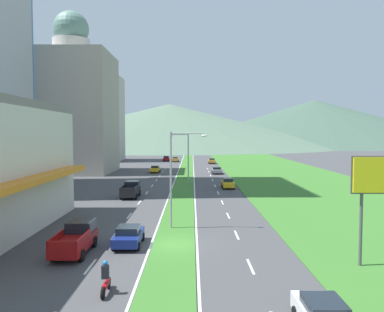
{
  "coord_description": "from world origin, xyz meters",
  "views": [
    {
      "loc": [
        1.37,
        -28.78,
        8.44
      ],
      "look_at": [
        1.21,
        46.34,
        4.1
      ],
      "focal_mm": 36.06,
      "sensor_mm": 36.0,
      "label": 1
    }
  ],
  "objects": [
    {
      "name": "lane_dash_right_2",
      "position": [
        5.1,
        -4.74,
        0.01
      ],
      "size": [
        0.16,
        2.8,
        0.01
      ],
      "primitive_type": "cube",
      "color": "silver",
      "rests_on": "ground_plane"
    },
    {
      "name": "edge_line_median_right",
      "position": [
        1.75,
        60.0,
        0.01
      ],
      "size": [
        0.16,
        240.0,
        0.01
      ],
      "primitive_type": "cube",
      "color": "silver",
      "rests_on": "ground_plane"
    },
    {
      "name": "lane_dash_left_8",
      "position": [
        -5.1,
        41.03,
        0.01
      ],
      "size": [
        0.16,
        2.8,
        0.01
      ],
      "primitive_type": "cube",
      "color": "silver",
      "rests_on": "ground_plane"
    },
    {
      "name": "lane_dash_left_3",
      "position": [
        -5.1,
        2.89,
        0.01
      ],
      "size": [
        0.16,
        2.8,
        0.01
      ],
      "primitive_type": "cube",
      "color": "silver",
      "rests_on": "ground_plane"
    },
    {
      "name": "lane_dash_right_9",
      "position": [
        5.1,
        48.66,
        0.01
      ],
      "size": [
        0.16,
        2.8,
        0.01
      ],
      "primitive_type": "cube",
      "color": "silver",
      "rests_on": "ground_plane"
    },
    {
      "name": "lane_dash_right_10",
      "position": [
        5.1,
        56.29,
        0.01
      ],
      "size": [
        0.16,
        2.8,
        0.01
      ],
      "primitive_type": "cube",
      "color": "silver",
      "rests_on": "ground_plane"
    },
    {
      "name": "lane_dash_left_5",
      "position": [
        -5.1,
        18.14,
        0.01
      ],
      "size": [
        0.16,
        2.8,
        0.01
      ],
      "primitive_type": "cube",
      "color": "silver",
      "rests_on": "ground_plane"
    },
    {
      "name": "lane_dash_left_4",
      "position": [
        -5.1,
        10.52,
        0.01
      ],
      "size": [
        0.16,
        2.8,
        0.01
      ],
      "primitive_type": "cube",
      "color": "silver",
      "rests_on": "ground_plane"
    },
    {
      "name": "lane_dash_left_10",
      "position": [
        -5.1,
        56.29,
        0.01
      ],
      "size": [
        0.16,
        2.8,
        0.01
      ],
      "primitive_type": "cube",
      "color": "silver",
      "rests_on": "ground_plane"
    },
    {
      "name": "lane_dash_right_6",
      "position": [
        5.1,
        25.77,
        0.01
      ],
      "size": [
        0.16,
        2.8,
        0.01
      ],
      "primitive_type": "cube",
      "color": "silver",
      "rests_on": "ground_plane"
    },
    {
      "name": "car_5",
      "position": [
        6.59,
        52.34,
        0.73
      ],
      "size": [
        2.04,
        4.58,
        1.42
      ],
      "rotation": [
        0.0,
        0.0,
        -1.57
      ],
      "color": "slate",
      "rests_on": "ground_plane"
    },
    {
      "name": "domed_building",
      "position": [
        -24.63,
        55.37,
        14.14
      ],
      "size": [
        17.04,
        17.04,
        34.73
      ],
      "color": "#9E9384",
      "rests_on": "ground_plane"
    },
    {
      "name": "hill_far_right",
      "position": [
        97.05,
        273.59,
        17.42
      ],
      "size": [
        229.29,
        229.29,
        34.84
      ],
      "primitive_type": "cone",
      "color": "#3D5647",
      "rests_on": "ground_plane"
    },
    {
      "name": "edge_line_median_left",
      "position": [
        -1.75,
        60.0,
        0.01
      ],
      "size": [
        0.16,
        240.0,
        0.01
      ],
      "primitive_type": "cube",
      "color": "silver",
      "rests_on": "ground_plane"
    },
    {
      "name": "street_lamp_near",
      "position": [
        -0.1,
        5.13,
        5.04
      ],
      "size": [
        3.32,
        0.43,
        8.62
      ],
      "color": "#99999E",
      "rests_on": "ground_plane"
    },
    {
      "name": "lane_dash_right_3",
      "position": [
        5.1,
        2.89,
        0.01
      ],
      "size": [
        0.16,
        2.8,
        0.01
      ],
      "primitive_type": "cube",
      "color": "silver",
      "rests_on": "ground_plane"
    },
    {
      "name": "lane_dash_left_9",
      "position": [
        -5.1,
        48.66,
        0.01
      ],
      "size": [
        0.16,
        2.8,
        0.01
      ],
      "primitive_type": "cube",
      "color": "silver",
      "rests_on": "ground_plane"
    },
    {
      "name": "car_3",
      "position": [
        -3.62,
        86.99,
        0.77
      ],
      "size": [
        1.86,
        4.12,
        1.47
      ],
      "rotation": [
        0.0,
        0.0,
        1.57
      ],
      "color": "#C6842D",
      "rests_on": "ground_plane"
    },
    {
      "name": "car_7",
      "position": [
        6.95,
        30.72,
        0.79
      ],
      "size": [
        1.85,
        4.34,
        1.56
      ],
      "rotation": [
        0.0,
        0.0,
        -1.57
      ],
      "color": "yellow",
      "rests_on": "ground_plane"
    },
    {
      "name": "pickup_truck_0",
      "position": [
        -6.79,
        22.27,
        0.98
      ],
      "size": [
        2.18,
        5.4,
        2.0
      ],
      "rotation": [
        0.0,
        0.0,
        1.57
      ],
      "color": "black",
      "rests_on": "ground_plane"
    },
    {
      "name": "car_1",
      "position": [
        -6.67,
        54.99,
        0.79
      ],
      "size": [
        1.96,
        4.57,
        1.54
      ],
      "rotation": [
        0.0,
        0.0,
        1.57
      ],
      "color": "yellow",
      "rests_on": "ground_plane"
    },
    {
      "name": "pickup_truck_1",
      "position": [
        -6.89,
        -1.78,
        0.98
      ],
      "size": [
        2.18,
        5.4,
        2.0
      ],
      "rotation": [
        0.0,
        0.0,
        1.57
      ],
      "color": "maroon",
      "rests_on": "ground_plane"
    },
    {
      "name": "lane_dash_left_2",
      "position": [
        -5.1,
        -4.74,
        0.01
      ],
      "size": [
        0.16,
        2.8,
        0.01
      ],
      "primitive_type": "cube",
      "color": "silver",
      "rests_on": "ground_plane"
    },
    {
      "name": "ground_plane",
      "position": [
        0.0,
        0.0,
        0.0
      ],
      "size": [
        600.0,
        600.0,
        0.0
      ],
      "primitive_type": "plane",
      "color": "#424244"
    },
    {
      "name": "grass_median",
      "position": [
        0.0,
        60.0,
        0.03
      ],
      "size": [
        3.2,
        240.0,
        0.06
      ],
      "primitive_type": "cube",
      "color": "#387028",
      "rests_on": "ground_plane"
    },
    {
      "name": "lane_dash_left_6",
      "position": [
        -5.1,
        25.77,
        0.01
      ],
      "size": [
        0.16,
        2.8,
        0.01
      ],
      "primitive_type": "cube",
      "color": "silver",
      "rests_on": "ground_plane"
    },
    {
      "name": "car_6",
      "position": [
        -3.41,
        -0.13,
        0.77
      ],
      "size": [
        2.02,
        4.21,
        1.52
      ],
      "rotation": [
        0.0,
        0.0,
        1.57
      ],
      "color": "navy",
      "rests_on": "ground_plane"
    },
    {
      "name": "lane_dash_left_7",
      "position": [
        -5.1,
        33.4,
        0.01
      ],
      "size": [
        0.16,
        2.8,
        0.01
      ],
      "primitive_type": "cube",
      "color": "silver",
      "rests_on": "ground_plane"
    },
    {
      "name": "lane_dash_right_4",
      "position": [
        5.1,
        10.52,
        0.01
      ],
      "size": [
        0.16,
        2.8,
        0.01
      ],
      "primitive_type": "cube",
      "color": "silver",
      "rests_on": "ground_plane"
    },
    {
      "name": "motorcycle_rider",
      "position": [
        -3.18,
        -8.91,
        0.75
      ],
      "size": [
        0.36,
        2.0,
        1.8
      ],
      "rotation": [
        0.0,
        0.0,
        1.57
      ],
      "color": "black",
      "rests_on": "ground_plane"
    },
    {
      "name": "hill_far_left",
      "position": [
        -55.44,
        252.46,
        10.77
      ],
      "size": [
        224.69,
        224.69,
        21.54
      ],
      "primitive_type": "cone",
      "color": "#3D5647",
      "rests_on": "ground_plane"
    },
    {
      "name": "car_4",
      "position": [
        -6.59,
        90.29,
        0.79
      ],
      "size": [
        1.96,
        4.09,
        1.58
      ],
      "rotation": [
        0.0,
        0.0,
        1.57
      ],
      "color": "maroon",
      "rests_on": "ground_plane"
    },
    {
      "name": "street_lamp_mid",
      "position": [
        0.38,
        33.97,
        4.93
      ],
      "size": [
        3.13,
        0.28,
        8.45
      ],
      "color": "#99999E",
      "rests_on": "ground_plane"
    },
    {
      "name": "car_2",
      "position": [
        6.97,
        79.9,
        0.78
      ],
      "size": [
        1.91,
        4.35,
        1.52
      ],
      "rotation": [
        0.0,
        0.0,
        -1.57
      ],
      "color": "#C6842D",
      "rests_on": "ground_plane"
    },
    {
      "name": "lane_dash_left_11",
      "position": [
        -5.1,
        63.92,
        0.01
      ],
      "size": [
        0.16,
        2.8,
        0.01
      ],
      "primitive_type": "cube",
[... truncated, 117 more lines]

